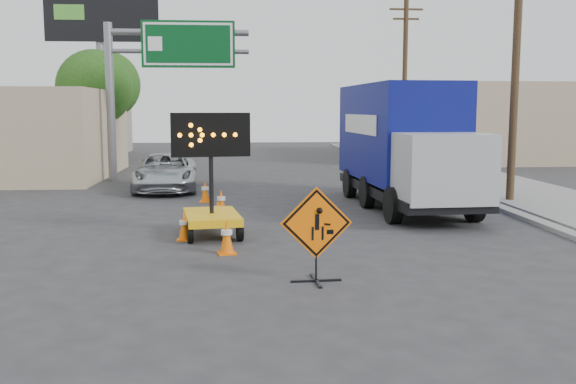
{
  "coord_description": "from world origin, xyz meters",
  "views": [
    {
      "loc": [
        -1.01,
        -10.49,
        3.15
      ],
      "look_at": [
        -0.03,
        2.07,
        1.51
      ],
      "focal_mm": 40.0,
      "sensor_mm": 36.0,
      "label": 1
    }
  ],
  "objects": [
    {
      "name": "utility_pole_far",
      "position": [
        8.0,
        24.0,
        4.68
      ],
      "size": [
        1.8,
        0.26,
        9.0
      ],
      "color": "#4A3A20",
      "rests_on": "ground"
    },
    {
      "name": "cone_a",
      "position": [
        -1.28,
        3.28,
        0.38
      ],
      "size": [
        0.45,
        0.45,
        0.76
      ],
      "rotation": [
        0.0,
        0.0,
        0.2
      ],
      "color": "#FF6805",
      "rests_on": "ground"
    },
    {
      "name": "utility_pole_near",
      "position": [
        8.0,
        10.0,
        4.68
      ],
      "size": [
        1.8,
        0.26,
        9.0
      ],
      "color": "#4A3A20",
      "rests_on": "ground"
    },
    {
      "name": "ground",
      "position": [
        0.0,
        0.0,
        0.0
      ],
      "size": [
        100.0,
        100.0,
        0.0
      ],
      "primitive_type": "plane",
      "color": "#2D2D30",
      "rests_on": "ground"
    },
    {
      "name": "arrow_board",
      "position": [
        -1.68,
        5.29,
        0.68
      ],
      "size": [
        1.92,
        2.3,
        3.05
      ],
      "rotation": [
        0.0,
        0.0,
        0.14
      ],
      "color": "#EFAF0D",
      "rests_on": "ground"
    },
    {
      "name": "construction_sign",
      "position": [
        0.39,
        0.87,
        0.93
      ],
      "size": [
        1.33,
        0.94,
        1.76
      ],
      "rotation": [
        0.0,
        0.0,
        0.05
      ],
      "color": "black",
      "rests_on": "ground"
    },
    {
      "name": "storefront_left_far",
      "position": [
        -15.0,
        34.0,
        2.2
      ],
      "size": [
        12.0,
        10.0,
        4.4
      ],
      "primitive_type": "cube",
      "color": "gray",
      "rests_on": "ground"
    },
    {
      "name": "cone_e",
      "position": [
        -2.14,
        11.19,
        0.37
      ],
      "size": [
        0.4,
        0.4,
        0.73
      ],
      "rotation": [
        0.0,
        0.0,
        -0.08
      ],
      "color": "#FF6805",
      "rests_on": "ground"
    },
    {
      "name": "highway_gantry",
      "position": [
        -4.43,
        17.96,
        5.07
      ],
      "size": [
        6.18,
        0.38,
        6.9
      ],
      "color": "slate",
      "rests_on": "ground"
    },
    {
      "name": "cone_d",
      "position": [
        -1.53,
        8.57,
        0.38
      ],
      "size": [
        0.4,
        0.4,
        0.76
      ],
      "rotation": [
        0.0,
        0.0,
        0.03
      ],
      "color": "#FF6805",
      "rests_on": "ground"
    },
    {
      "name": "curb_right",
      "position": [
        7.2,
        15.0,
        0.06
      ],
      "size": [
        0.4,
        60.0,
        0.12
      ],
      "primitive_type": "cube",
      "color": "gray",
      "rests_on": "ground"
    },
    {
      "name": "billboard",
      "position": [
        -8.35,
        25.87,
        7.35
      ],
      "size": [
        6.1,
        0.54,
        9.85
      ],
      "color": "slate",
      "rests_on": "ground"
    },
    {
      "name": "box_truck",
      "position": [
        4.25,
        9.53,
        1.78
      ],
      "size": [
        2.98,
        8.38,
        3.93
      ],
      "rotation": [
        0.0,
        0.0,
        0.05
      ],
      "color": "black",
      "rests_on": "ground"
    },
    {
      "name": "building_right_far",
      "position": [
        13.0,
        30.0,
        2.3
      ],
      "size": [
        10.0,
        14.0,
        4.6
      ],
      "primitive_type": "cube",
      "color": "tan",
      "rests_on": "ground"
    },
    {
      "name": "tree_left_far",
      "position": [
        -9.0,
        30.0,
        4.6
      ],
      "size": [
        4.1,
        4.1,
        6.66
      ],
      "color": "#4A3A20",
      "rests_on": "ground"
    },
    {
      "name": "sidewalk_right",
      "position": [
        9.5,
        15.0,
        0.07
      ],
      "size": [
        4.0,
        60.0,
        0.15
      ],
      "primitive_type": "cube",
      "color": "gray",
      "rests_on": "ground"
    },
    {
      "name": "tree_left_near",
      "position": [
        -8.0,
        22.0,
        4.16
      ],
      "size": [
        3.71,
        3.71,
        6.03
      ],
      "color": "#4A3A20",
      "rests_on": "ground"
    },
    {
      "name": "cone_b",
      "position": [
        -2.33,
        4.83,
        0.34
      ],
      "size": [
        0.36,
        0.36,
        0.68
      ],
      "rotation": [
        0.0,
        0.0,
        -0.03
      ],
      "color": "#FF6805",
      "rests_on": "ground"
    },
    {
      "name": "cone_c",
      "position": [
        -1.59,
        7.19,
        0.32
      ],
      "size": [
        0.41,
        0.41,
        0.65
      ],
      "rotation": [
        0.0,
        0.0,
        0.31
      ],
      "color": "#FF6805",
      "rests_on": "ground"
    },
    {
      "name": "pickup_truck",
      "position": [
        -3.83,
        14.5,
        0.71
      ],
      "size": [
        2.68,
        5.25,
        1.42
      ],
      "primitive_type": "imported",
      "rotation": [
        0.0,
        0.0,
        0.06
      ],
      "color": "#B7BABE",
      "rests_on": "ground"
    }
  ]
}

